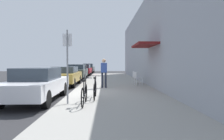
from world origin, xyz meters
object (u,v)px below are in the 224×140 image
at_px(parking_meter, 86,74).
at_px(street_sign, 67,61).
at_px(cafe_chair_1, 135,77).
at_px(parked_car_2, 77,71).
at_px(parked_car_1, 65,76).
at_px(pedestrian_standing, 104,71).
at_px(bicycle_0, 84,94).
at_px(bicycle_1, 95,90).
at_px(parked_car_3, 84,70).
at_px(parked_car_4, 88,68).
at_px(cafe_chair_0, 137,78).
at_px(parked_car_0, 37,84).

bearing_deg(parking_meter, street_sign, -90.51).
bearing_deg(cafe_chair_1, parked_car_2, 130.81).
xyz_separation_m(parking_meter, cafe_chair_1, (3.36, 1.09, -0.26)).
relative_size(parked_car_1, parked_car_2, 1.00).
bearing_deg(parked_car_2, parked_car_1, -90.00).
bearing_deg(street_sign, pedestrian_standing, 74.69).
bearing_deg(bicycle_0, bicycle_1, 75.74).
distance_m(bicycle_1, pedestrian_standing, 3.53).
height_order(bicycle_0, cafe_chair_1, bicycle_0).
bearing_deg(parked_car_3, parked_car_1, -90.00).
xyz_separation_m(parked_car_4, pedestrian_standing, (2.74, -20.48, 0.35)).
xyz_separation_m(parked_car_3, cafe_chair_0, (4.91, -12.82, -0.11)).
bearing_deg(parked_car_1, bicycle_1, -67.26).
relative_size(parked_car_0, parked_car_1, 1.00).
bearing_deg(bicycle_0, parked_car_2, 99.54).
bearing_deg(bicycle_1, cafe_chair_1, 66.08).
height_order(parked_car_3, parking_meter, parking_meter).
bearing_deg(cafe_chair_0, bicycle_1, -117.90).
relative_size(parked_car_3, bicycle_1, 2.57).
bearing_deg(cafe_chair_1, parking_meter, -162.08).
bearing_deg(cafe_chair_0, parked_car_3, 110.95).
xyz_separation_m(parked_car_1, street_sign, (1.50, -6.81, 0.94)).
bearing_deg(parked_car_0, cafe_chair_0, 42.93).
xyz_separation_m(street_sign, bicycle_0, (0.60, -0.14, -1.16)).
distance_m(parked_car_0, cafe_chair_1, 7.35).
bearing_deg(cafe_chair_0, parked_car_4, 104.33).
distance_m(parked_car_2, cafe_chair_1, 7.51).
relative_size(street_sign, pedestrian_standing, 1.53).
bearing_deg(street_sign, parked_car_0, 140.89).
xyz_separation_m(parked_car_2, cafe_chair_0, (4.91, -6.59, -0.13)).
distance_m(parked_car_3, bicycle_1, 17.71).
bearing_deg(cafe_chair_1, pedestrian_standing, -134.91).
relative_size(parked_car_2, street_sign, 1.69).
bearing_deg(street_sign, cafe_chair_0, 59.50).
relative_size(parked_car_1, bicycle_1, 2.57).
bearing_deg(bicycle_0, parking_meter, 95.49).
xyz_separation_m(parked_car_2, cafe_chair_1, (4.91, -5.68, -0.13)).
bearing_deg(cafe_chair_1, parked_car_4, 105.00).
distance_m(parked_car_2, street_sign, 12.50).
distance_m(parked_car_4, bicycle_0, 25.23).
bearing_deg(cafe_chair_0, parked_car_2, 126.66).
height_order(parked_car_1, street_sign, street_sign).
bearing_deg(bicycle_0, parked_car_1, 106.85).
bearing_deg(parking_meter, bicycle_1, -79.33).
xyz_separation_m(parked_car_2, pedestrian_standing, (2.74, -7.86, 0.37)).
relative_size(parked_car_0, parked_car_4, 1.00).
bearing_deg(parked_car_3, parked_car_4, 90.00).
distance_m(street_sign, pedestrian_standing, 4.72).
bearing_deg(pedestrian_standing, parked_car_0, -129.67).
distance_m(bicycle_1, cafe_chair_1, 6.17).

